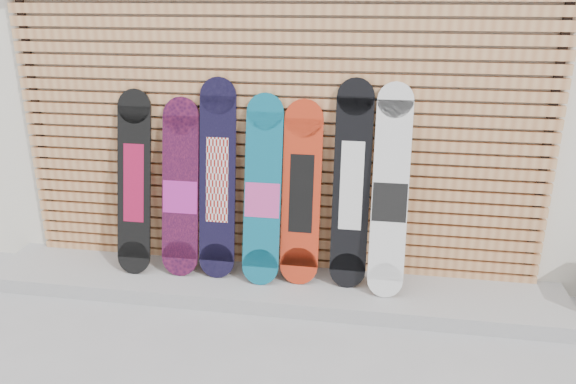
# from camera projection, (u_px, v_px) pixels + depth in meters

# --- Properties ---
(ground) EXTENTS (80.00, 80.00, 0.00)m
(ground) POSITION_uv_depth(u_px,v_px,m) (272.00, 344.00, 3.89)
(ground) COLOR gray
(ground) RESTS_ON ground
(building) EXTENTS (12.00, 5.00, 3.60)m
(building) POSITION_uv_depth(u_px,v_px,m) (370.00, 36.00, 6.44)
(building) COLOR beige
(building) RESTS_ON ground
(concrete_step) EXTENTS (4.60, 0.70, 0.12)m
(concrete_step) POSITION_uv_depth(u_px,v_px,m) (269.00, 286.00, 4.52)
(concrete_step) COLOR gray
(concrete_step) RESTS_ON ground
(slat_wall) EXTENTS (4.26, 0.08, 2.29)m
(slat_wall) POSITION_uv_depth(u_px,v_px,m) (275.00, 139.00, 4.40)
(slat_wall) COLOR #B77A4C
(slat_wall) RESTS_ON ground
(snowboard_0) EXTENTS (0.28, 0.36, 1.46)m
(snowboard_0) POSITION_uv_depth(u_px,v_px,m) (134.00, 183.00, 4.50)
(snowboard_0) COLOR black
(snowboard_0) RESTS_ON concrete_step
(snowboard_1) EXTENTS (0.30, 0.33, 1.41)m
(snowboard_1) POSITION_uv_depth(u_px,v_px,m) (180.00, 189.00, 4.46)
(snowboard_1) COLOR black
(snowboard_1) RESTS_ON concrete_step
(snowboard_2) EXTENTS (0.29, 0.32, 1.57)m
(snowboard_2) POSITION_uv_depth(u_px,v_px,m) (217.00, 180.00, 4.39)
(snowboard_2) COLOR black
(snowboard_2) RESTS_ON concrete_step
(snowboard_3) EXTENTS (0.29, 0.37, 1.46)m
(snowboard_3) POSITION_uv_depth(u_px,v_px,m) (263.00, 192.00, 4.33)
(snowboard_3) COLOR #0B566F
(snowboard_3) RESTS_ON concrete_step
(snowboard_4) EXTENTS (0.30, 0.31, 1.42)m
(snowboard_4) POSITION_uv_depth(u_px,v_px,m) (301.00, 194.00, 4.32)
(snowboard_4) COLOR #AD2912
(snowboard_4) RESTS_ON concrete_step
(snowboard_5) EXTENTS (0.28, 0.30, 1.59)m
(snowboard_5) POSITION_uv_depth(u_px,v_px,m) (352.00, 186.00, 4.24)
(snowboard_5) COLOR black
(snowboard_5) RESTS_ON concrete_step
(snowboard_6) EXTENTS (0.27, 0.41, 1.57)m
(snowboard_6) POSITION_uv_depth(u_px,v_px,m) (390.00, 193.00, 4.15)
(snowboard_6) COLOR silver
(snowboard_6) RESTS_ON concrete_step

